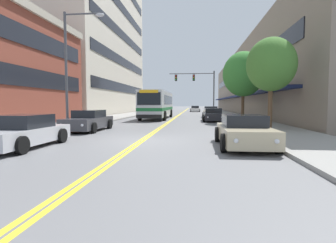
{
  "coord_description": "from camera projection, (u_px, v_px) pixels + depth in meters",
  "views": [
    {
      "loc": [
        2.48,
        -11.98,
        1.73
      ],
      "look_at": [
        -0.51,
        16.82,
        -0.25
      ],
      "focal_mm": 28.0,
      "sensor_mm": 36.0,
      "label": 1
    }
  ],
  "objects": [
    {
      "name": "centre_line",
      "position": [
        182.0,
        113.0,
        48.98
      ],
      "size": [
        0.34,
        106.0,
        0.01
      ],
      "color": "yellow",
      "rests_on": "ground_plane"
    },
    {
      "name": "car_white_moving_lead",
      "position": [
        195.0,
        109.0,
        56.9
      ],
      "size": [
        2.09,
        4.9,
        1.26
      ],
      "color": "white",
      "rests_on": "ground_plane"
    },
    {
      "name": "ground_plane",
      "position": [
        182.0,
        113.0,
        48.98
      ],
      "size": [
        240.0,
        240.0,
        0.0
      ],
      "primitive_type": "plane",
      "color": "slate"
    },
    {
      "name": "street_lamp_left_near",
      "position": [
        72.0,
        60.0,
        15.74
      ],
      "size": [
        2.52,
        0.28,
        7.19
      ],
      "color": "#47474C",
      "rests_on": "ground_plane"
    },
    {
      "name": "storefront_row_right",
      "position": [
        257.0,
        83.0,
        47.21
      ],
      "size": [
        9.1,
        68.0,
        10.9
      ],
      "color": "gray",
      "rests_on": "ground_plane"
    },
    {
      "name": "sidewalk_right",
      "position": [
        222.0,
        113.0,
        48.21
      ],
      "size": [
        3.86,
        106.0,
        0.14
      ],
      "color": "gray",
      "rests_on": "ground_plane"
    },
    {
      "name": "car_charcoal_parked_right_far",
      "position": [
        213.0,
        115.0,
        25.83
      ],
      "size": [
        2.07,
        4.69,
        1.29
      ],
      "color": "#232328",
      "rests_on": "ground_plane"
    },
    {
      "name": "street_tree_right_mid",
      "position": [
        243.0,
        74.0,
        23.8
      ],
      "size": [
        3.7,
        3.7,
        6.32
      ],
      "color": "brown",
      "rests_on": "sidewalk_right"
    },
    {
      "name": "car_beige_parked_right_foreground",
      "position": [
        244.0,
        132.0,
        10.51
      ],
      "size": [
        2.08,
        4.34,
        1.28
      ],
      "color": "#BCAD89",
      "rests_on": "ground_plane"
    },
    {
      "name": "car_dark_grey_parked_left_near",
      "position": [
        89.0,
        121.0,
        16.78
      ],
      "size": [
        2.04,
        4.74,
        1.32
      ],
      "color": "#38383D",
      "rests_on": "ground_plane"
    },
    {
      "name": "car_champagne_parked_right_mid",
      "position": [
        211.0,
        112.0,
        32.92
      ],
      "size": [
        2.01,
        4.78,
        1.39
      ],
      "color": "beige",
      "rests_on": "ground_plane"
    },
    {
      "name": "office_tower_left",
      "position": [
        89.0,
        24.0,
        44.6
      ],
      "size": [
        12.08,
        31.51,
        30.53
      ],
      "color": "beige",
      "rests_on": "ground_plane"
    },
    {
      "name": "sidewalk_left",
      "position": [
        143.0,
        112.0,
        49.74
      ],
      "size": [
        3.86,
        106.0,
        0.14
      ],
      "color": "gray",
      "rests_on": "ground_plane"
    },
    {
      "name": "street_tree_right_near",
      "position": [
        271.0,
        65.0,
        15.69
      ],
      "size": [
        2.92,
        2.92,
        5.55
      ],
      "color": "brown",
      "rests_on": "sidewalk_right"
    },
    {
      "name": "city_bus",
      "position": [
        158.0,
        104.0,
        30.51
      ],
      "size": [
        2.86,
        11.58,
        3.08
      ],
      "color": "silver",
      "rests_on": "ground_plane"
    },
    {
      "name": "car_silver_parked_left_mid",
      "position": [
        22.0,
        132.0,
        10.36
      ],
      "size": [
        2.15,
        4.51,
        1.29
      ],
      "color": "#B7B7BC",
      "rests_on": "ground_plane"
    },
    {
      "name": "traffic_signal_mast",
      "position": [
        198.0,
        84.0,
        38.63
      ],
      "size": [
        6.66,
        0.38,
        6.52
      ],
      "color": "#47474C",
      "rests_on": "ground_plane"
    }
  ]
}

